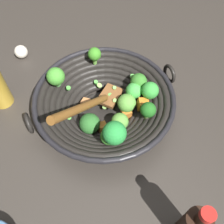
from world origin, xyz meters
TOP-DOWN VIEW (x-y plane):
  - ground_plane at (0.00, 0.00)m, footprint 4.00×4.00m
  - wok at (-0.00, -0.00)m, footprint 0.37×0.41m
  - garlic_bulb at (0.28, 0.22)m, footprint 0.04×0.04m

SIDE VIEW (x-z plane):
  - ground_plane at x=0.00m, z-range 0.00..0.00m
  - garlic_bulb at x=0.28m, z-range 0.00..0.04m
  - wok at x=0.00m, z-range -0.06..0.17m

